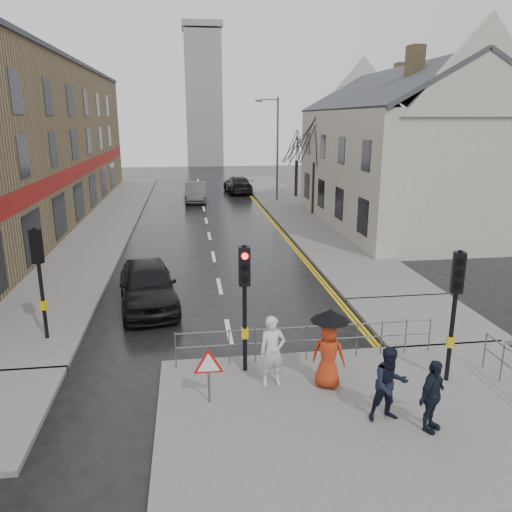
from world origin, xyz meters
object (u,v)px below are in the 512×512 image
object	(u,v)px
pedestrian_d	(432,396)
car_mid	(196,192)
car_parked	(148,285)
pedestrian_b	(390,384)
pedestrian_with_umbrella	(329,345)
pedestrian_a	(272,351)

from	to	relation	value
pedestrian_d	car_mid	bearing A→B (deg)	61.69
pedestrian_d	car_parked	size ratio (longest dim) A/B	0.33
pedestrian_b	car_parked	world-z (taller)	pedestrian_b
car_parked	pedestrian_with_umbrella	bearing A→B (deg)	-61.36
pedestrian_b	car_mid	distance (m)	31.58
pedestrian_with_umbrella	car_parked	distance (m)	8.09
pedestrian_b	pedestrian_with_umbrella	world-z (taller)	pedestrian_with_umbrella
pedestrian_d	pedestrian_with_umbrella	bearing A→B (deg)	92.91
pedestrian_a	car_parked	size ratio (longest dim) A/B	0.37
pedestrian_a	car_parked	xyz separation A→B (m)	(-3.46, 6.22, -0.21)
car_mid	pedestrian_with_umbrella	bearing A→B (deg)	-82.70
pedestrian_a	pedestrian_b	distance (m)	2.91
pedestrian_with_umbrella	car_mid	xyz separation A→B (m)	(-2.63, 29.81, -0.47)
pedestrian_b	pedestrian_d	bearing A→B (deg)	-35.96
pedestrian_b	pedestrian_a	bearing A→B (deg)	138.22
pedestrian_a	pedestrian_b	size ratio (longest dim) A/B	1.04
pedestrian_with_umbrella	pedestrian_d	xyz separation A→B (m)	(1.65, -2.05, -0.30)
pedestrian_d	pedestrian_b	bearing A→B (deg)	110.73
pedestrian_d	car_mid	world-z (taller)	pedestrian_d
car_mid	pedestrian_d	bearing A→B (deg)	-80.09
pedestrian_b	pedestrian_d	world-z (taller)	pedestrian_b
pedestrian_b	car_parked	size ratio (longest dim) A/B	0.36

